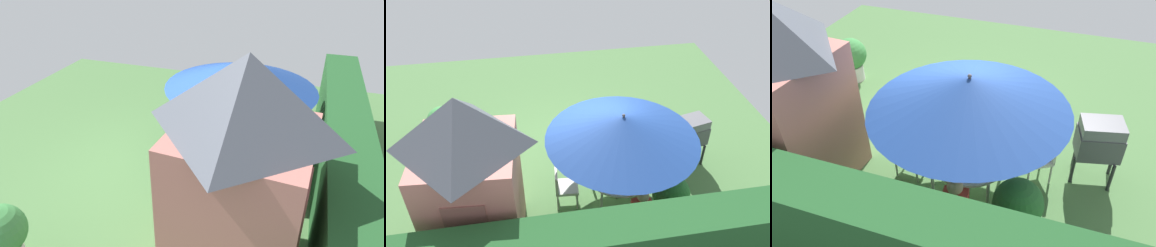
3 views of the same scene
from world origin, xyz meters
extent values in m
plane|color=#47703D|center=(0.00, 0.00, 0.00)|extent=(11.00, 11.00, 0.00)
cube|color=#B26B60|center=(2.03, 2.11, 1.16)|extent=(1.70, 1.72, 2.33)
pyramid|color=#4C515B|center=(2.03, 2.11, 2.79)|extent=(1.81, 1.82, 0.92)
cube|color=brown|center=(2.09, 2.92, 0.91)|extent=(0.67, 0.08, 1.82)
cylinder|color=white|center=(-0.76, 1.54, 0.72)|extent=(1.28, 1.28, 0.04)
cylinder|color=beige|center=(-1.21, 1.09, 0.35)|extent=(0.05, 0.05, 0.70)
cylinder|color=beige|center=(-0.32, 1.09, 0.35)|extent=(0.05, 0.05, 0.70)
cylinder|color=beige|center=(-1.21, 1.99, 0.35)|extent=(0.05, 0.05, 0.70)
cylinder|color=beige|center=(-0.32, 1.99, 0.35)|extent=(0.05, 0.05, 0.70)
cylinder|color=#4C4C51|center=(-0.76, 1.54, 1.08)|extent=(0.04, 0.04, 2.17)
cone|color=navy|center=(-0.76, 1.54, 1.91)|extent=(2.94, 2.94, 0.50)
sphere|color=#4C4C51|center=(-0.76, 1.54, 2.20)|extent=(0.06, 0.06, 0.06)
cube|color=#47474C|center=(-2.68, 0.60, 0.78)|extent=(0.79, 0.64, 0.45)
cube|color=slate|center=(-2.68, 0.60, 1.10)|extent=(0.75, 0.61, 0.20)
cylinder|color=#262628|center=(-2.99, 0.39, 0.28)|extent=(0.06, 0.06, 0.55)
cylinder|color=#262628|center=(-2.37, 0.39, 0.28)|extent=(0.06, 0.06, 0.55)
cylinder|color=#262628|center=(-2.99, 0.81, 0.28)|extent=(0.06, 0.06, 0.55)
cylinder|color=#262628|center=(-2.37, 0.81, 0.28)|extent=(0.06, 0.06, 0.55)
cube|color=silver|center=(-0.92, 2.59, 0.45)|extent=(0.52, 0.52, 0.06)
cube|color=silver|center=(-0.95, 2.79, 0.68)|extent=(0.46, 0.12, 0.45)
cylinder|color=#AFABA3|center=(-0.75, 2.81, 0.23)|extent=(0.04, 0.04, 0.45)
cylinder|color=#AFABA3|center=(-1.14, 2.76, 0.23)|extent=(0.04, 0.04, 0.45)
cylinder|color=#AFABA3|center=(-0.69, 2.42, 0.23)|extent=(0.04, 0.04, 0.45)
cylinder|color=#AFABA3|center=(-1.09, 2.36, 0.23)|extent=(0.04, 0.04, 0.45)
cube|color=silver|center=(-1.76, 0.92, 0.45)|extent=(0.63, 0.63, 0.06)
cube|color=silver|center=(-1.94, 0.80, 0.68)|extent=(0.29, 0.42, 0.45)
cylinder|color=#AFABA3|center=(-2.03, 0.98, 0.23)|extent=(0.04, 0.04, 0.45)
cylinder|color=#AFABA3|center=(-1.82, 0.64, 0.23)|extent=(0.04, 0.04, 0.45)
cylinder|color=#AFABA3|center=(-1.69, 1.19, 0.23)|extent=(0.04, 0.04, 0.45)
cylinder|color=#AFABA3|center=(-1.48, 0.85, 0.23)|extent=(0.04, 0.04, 0.45)
cube|color=silver|center=(0.30, 1.46, 0.45)|extent=(0.49, 0.49, 0.06)
cube|color=silver|center=(0.51, 1.45, 0.68)|extent=(0.08, 0.46, 0.45)
cylinder|color=#AFABA3|center=(0.49, 1.25, 0.23)|extent=(0.04, 0.04, 0.45)
cylinder|color=#AFABA3|center=(0.52, 1.65, 0.23)|extent=(0.04, 0.04, 0.45)
cylinder|color=#AFABA3|center=(0.09, 1.28, 0.23)|extent=(0.04, 0.04, 0.45)
cylinder|color=#AFABA3|center=(0.12, 1.68, 0.23)|extent=(0.04, 0.04, 0.45)
cylinder|color=silver|center=(3.00, -1.01, 0.18)|extent=(0.47, 0.47, 0.37)
sphere|color=#3D8442|center=(3.00, -1.01, 0.68)|extent=(0.73, 0.73, 0.73)
cylinder|color=silver|center=(-1.69, 2.11, 0.14)|extent=(0.45, 0.45, 0.28)
sphere|color=#2D6B33|center=(-1.69, 2.11, 0.59)|extent=(0.75, 0.75, 0.75)
cube|color=#CC3D33|center=(-0.92, 2.59, 0.76)|extent=(0.37, 0.29, 0.55)
sphere|color=tan|center=(-0.92, 2.59, 1.15)|extent=(0.22, 0.22, 0.22)
cylinder|color=#383347|center=(-0.92, 2.59, 0.24)|extent=(0.10, 0.10, 0.48)
camera|label=1|loc=(5.52, 2.65, 4.34)|focal=32.91mm
camera|label=2|loc=(1.03, 7.16, 6.36)|focal=36.91mm
camera|label=3|loc=(-2.13, 5.79, 4.80)|focal=35.66mm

